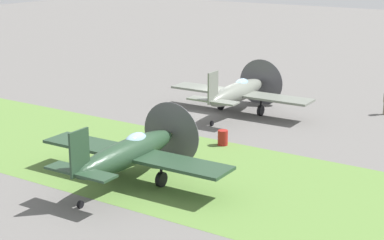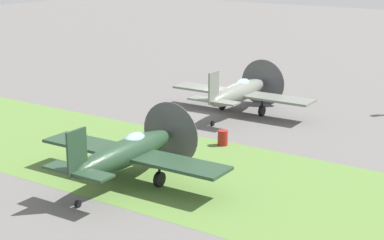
{
  "view_description": "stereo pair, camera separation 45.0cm",
  "coord_description": "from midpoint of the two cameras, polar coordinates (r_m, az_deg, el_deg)",
  "views": [
    {
      "loc": [
        21.59,
        -36.4,
        11.26
      ],
      "look_at": [
        2.36,
        -7.04,
        1.42
      ],
      "focal_mm": 57.96,
      "sensor_mm": 36.0,
      "label": 1
    },
    {
      "loc": [
        21.96,
        -36.15,
        11.26
      ],
      "look_at": [
        2.36,
        -7.04,
        1.42
      ],
      "focal_mm": 57.96,
      "sensor_mm": 36.0,
      "label": 2
    }
  ],
  "objects": [
    {
      "name": "fuel_drum",
      "position": [
        36.37,
        3.2,
        -1.65
      ],
      "size": [
        0.6,
        0.6,
        0.9
      ],
      "primitive_type": "cylinder",
      "color": "maroon",
      "rests_on": "ground"
    },
    {
      "name": "ground_plane",
      "position": [
        43.78,
        2.88,
        0.74
      ],
      "size": [
        160.0,
        160.0,
        0.0
      ],
      "primitive_type": "plane",
      "color": "#605E5B"
    },
    {
      "name": "airplane_lead",
      "position": [
        43.01,
        4.71,
        2.58
      ],
      "size": [
        10.42,
        8.28,
        3.73
      ],
      "rotation": [
        0.0,
        0.0,
        0.02
      ],
      "color": "slate",
      "rests_on": "ground"
    },
    {
      "name": "grass_verge",
      "position": [
        35.06,
        -6.65,
        -3.17
      ],
      "size": [
        120.0,
        11.0,
        0.01
      ],
      "primitive_type": "cube",
      "color": "#567A38",
      "rests_on": "ground"
    },
    {
      "name": "airplane_wingman",
      "position": [
        30.44,
        -5.46,
        -2.95
      ],
      "size": [
        10.53,
        8.37,
        3.77
      ],
      "rotation": [
        0.0,
        0.0,
        0.02
      ],
      "color": "#233D28",
      "rests_on": "ground"
    }
  ]
}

